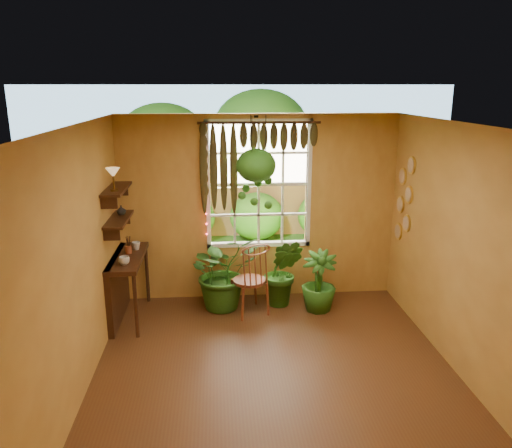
{
  "coord_description": "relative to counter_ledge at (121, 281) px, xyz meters",
  "views": [
    {
      "loc": [
        -0.61,
        -4.75,
        3.06
      ],
      "look_at": [
        -0.13,
        1.15,
        1.42
      ],
      "focal_mm": 35.0,
      "sensor_mm": 36.0,
      "label": 1
    }
  ],
  "objects": [
    {
      "name": "floor",
      "position": [
        1.91,
        -1.6,
        -0.55
      ],
      "size": [
        4.5,
        4.5,
        0.0
      ],
      "primitive_type": "plane",
      "color": "#543018",
      "rests_on": "ground"
    },
    {
      "name": "shelf_vase",
      "position": [
        0.04,
        0.17,
        0.93
      ],
      "size": [
        0.14,
        0.14,
        0.13
      ],
      "primitive_type": "imported",
      "rotation": [
        0.0,
        0.0,
        0.13
      ],
      "color": "#B2AD99",
      "rests_on": "shelf_lower"
    },
    {
      "name": "potted_plant_right",
      "position": [
        2.7,
        0.05,
        -0.12
      ],
      "size": [
        0.59,
        0.59,
        0.86
      ],
      "primitive_type": "imported",
      "rotation": [
        0.0,
        0.0,
        -0.25
      ],
      "color": "#1D4412",
      "rests_on": "floor"
    },
    {
      "name": "shelf_lower",
      "position": [
        0.03,
        0.0,
        0.85
      ],
      "size": [
        0.25,
        0.9,
        0.04
      ],
      "primitive_type": "cube",
      "color": "#3A200F",
      "rests_on": "wall_left"
    },
    {
      "name": "tiffany_lamp",
      "position": [
        0.05,
        -0.22,
        1.48
      ],
      "size": [
        0.17,
        0.17,
        0.29
      ],
      "color": "#533A17",
      "rests_on": "shelf_upper"
    },
    {
      "name": "backyard",
      "position": [
        2.15,
        5.27,
        0.73
      ],
      "size": [
        14.0,
        10.0,
        12.0
      ],
      "color": "#1F5618",
      "rests_on": "ground"
    },
    {
      "name": "counter_ledge",
      "position": [
        0.0,
        0.0,
        0.0
      ],
      "size": [
        0.4,
        1.2,
        0.9
      ],
      "color": "#3A200F",
      "rests_on": "floor"
    },
    {
      "name": "windsor_chair",
      "position": [
        1.74,
        0.02,
        -0.2
      ],
      "size": [
        0.59,
        0.6,
        1.21
      ],
      "rotation": [
        0.0,
        0.0,
        0.38
      ],
      "color": "brown",
      "rests_on": "floor"
    },
    {
      "name": "wall_right",
      "position": [
        3.91,
        -1.6,
        0.8
      ],
      "size": [
        0.0,
        4.5,
        4.5
      ],
      "primitive_type": "plane",
      "rotation": [
        1.57,
        0.0,
        -1.57
      ],
      "color": "gold",
      "rests_on": "floor"
    },
    {
      "name": "ceiling",
      "position": [
        1.91,
        -1.6,
        2.15
      ],
      "size": [
        4.5,
        4.5,
        0.0
      ],
      "primitive_type": "plane",
      "rotation": [
        3.14,
        0.0,
        0.0
      ],
      "color": "silver",
      "rests_on": "wall_back"
    },
    {
      "name": "shelf_upper",
      "position": [
        0.03,
        0.0,
        1.25
      ],
      "size": [
        0.25,
        0.9,
        0.04
      ],
      "primitive_type": "cube",
      "color": "#3A200F",
      "rests_on": "wall_left"
    },
    {
      "name": "string_lights",
      "position": [
        1.15,
        0.59,
        1.2
      ],
      "size": [
        0.03,
        0.03,
        1.54
      ],
      "primitive_type": null,
      "color": "#FF2633",
      "rests_on": "window"
    },
    {
      "name": "brush_jar",
      "position": [
        0.11,
        0.11,
        0.47
      ],
      "size": [
        0.08,
        0.08,
        0.3
      ],
      "color": "brown",
      "rests_on": "counter_ledge"
    },
    {
      "name": "wall_back",
      "position": [
        1.91,
        0.65,
        0.8
      ],
      "size": [
        4.0,
        0.0,
        4.0
      ],
      "primitive_type": "plane",
      "rotation": [
        1.57,
        0.0,
        0.0
      ],
      "color": "gold",
      "rests_on": "floor"
    },
    {
      "name": "potted_plant_mid",
      "position": [
        2.22,
        0.26,
        -0.05
      ],
      "size": [
        0.66,
        0.59,
        1.01
      ],
      "primitive_type": "imported",
      "rotation": [
        0.0,
        0.0,
        -0.3
      ],
      "color": "#1D4412",
      "rests_on": "floor"
    },
    {
      "name": "hanging_basket",
      "position": [
        1.84,
        0.3,
        1.42
      ],
      "size": [
        0.53,
        0.53,
        1.26
      ],
      "color": "black",
      "rests_on": "ceiling"
    },
    {
      "name": "wall_plates",
      "position": [
        3.89,
        0.19,
        1.0
      ],
      "size": [
        0.04,
        0.32,
        1.1
      ],
      "primitive_type": null,
      "color": "#FBF1CD",
      "rests_on": "wall_right"
    },
    {
      "name": "valance_vine",
      "position": [
        1.82,
        0.56,
        1.73
      ],
      "size": [
        1.7,
        0.12,
        1.1
      ],
      "color": "#3A200F",
      "rests_on": "window"
    },
    {
      "name": "potted_plant_left",
      "position": [
        1.38,
        0.26,
        -0.01
      ],
      "size": [
        1.24,
        1.17,
        1.09
      ],
      "primitive_type": "imported",
      "rotation": [
        0.0,
        0.0,
        0.41
      ],
      "color": "#1D4412",
      "rests_on": "floor"
    },
    {
      "name": "cup_b",
      "position": [
        0.19,
        0.25,
        0.4
      ],
      "size": [
        0.15,
        0.15,
        0.11
      ],
      "primitive_type": "imported",
      "rotation": [
        0.0,
        0.0,
        0.33
      ],
      "color": "beige",
      "rests_on": "counter_ledge"
    },
    {
      "name": "cup_a",
      "position": [
        0.13,
        -0.34,
        0.4
      ],
      "size": [
        0.17,
        0.17,
        0.11
      ],
      "primitive_type": "imported",
      "rotation": [
        0.0,
        0.0,
        0.36
      ],
      "color": "silver",
      "rests_on": "counter_ledge"
    },
    {
      "name": "wall_left",
      "position": [
        -0.09,
        -1.6,
        0.8
      ],
      "size": [
        0.0,
        4.5,
        4.5
      ],
      "primitive_type": "plane",
      "rotation": [
        1.57,
        0.0,
        1.57
      ],
      "color": "gold",
      "rests_on": "floor"
    },
    {
      "name": "window",
      "position": [
        1.91,
        0.68,
        1.15
      ],
      "size": [
        1.52,
        0.1,
        1.86
      ],
      "color": "white",
      "rests_on": "wall_back"
    }
  ]
}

